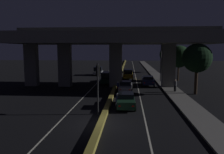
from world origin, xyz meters
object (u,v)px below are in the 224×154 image
car_dark_green_lead (126,100)px  motorcycle_red_filtering_mid (118,87)px  traffic_light_left_of_median (98,80)px  car_dark_blue_third (148,80)px  car_silver_second_oncoming (98,71)px  street_lamp (158,58)px  car_dark_green_lead_oncoming (107,78)px  car_silver_second (126,86)px  pedestrian_on_sidewalk (175,85)px  motorcycle_white_filtering_near (117,102)px  car_taxi_yellow_fourth (128,74)px

car_dark_green_lead → motorcycle_red_filtering_mid: size_ratio=2.45×
traffic_light_left_of_median → car_dark_blue_third: 17.44m
car_dark_green_lead → motorcycle_red_filtering_mid: 8.23m
car_silver_second_oncoming → motorcycle_red_filtering_mid: 19.80m
street_lamp → car_dark_green_lead_oncoming: bearing=-166.2°
car_silver_second → traffic_light_left_of_median: bearing=169.6°
traffic_light_left_of_median → pedestrian_on_sidewalk: (8.87, 10.65, -2.16)m
car_silver_second → car_dark_blue_third: car_dark_blue_third is taller
car_dark_green_lead → pedestrian_on_sidewalk: 10.35m
street_lamp → car_dark_green_lead: bearing=-107.2°
car_silver_second → car_dark_green_lead: bearing=-177.3°
car_silver_second_oncoming → car_dark_green_lead: bearing=12.4°
car_dark_blue_third → motorcycle_white_filtering_near: (-4.11, -14.18, -0.16)m
car_dark_blue_third → car_silver_second_oncoming: car_silver_second_oncoming is taller
car_taxi_yellow_fourth → street_lamp: bearing=-128.2°
car_dark_green_lead → car_silver_second: bearing=-1.2°
traffic_light_left_of_median → street_lamp: bearing=68.7°
car_taxi_yellow_fourth → car_silver_second_oncoming: bearing=50.4°
traffic_light_left_of_median → car_taxi_yellow_fourth: (2.48, 24.12, -2.15)m
car_dark_blue_third → car_taxi_yellow_fourth: size_ratio=0.90×
traffic_light_left_of_median → pedestrian_on_sidewalk: bearing=50.2°
street_lamp → car_dark_green_lead_oncoming: street_lamp is taller
traffic_light_left_of_median → car_silver_second: (2.26, 10.59, -2.35)m
car_dark_green_lead_oncoming → car_silver_second_oncoming: 12.39m
pedestrian_on_sidewalk → car_silver_second: bearing=-179.4°
car_taxi_yellow_fourth → pedestrian_on_sidewalk: 14.91m
car_silver_second → car_silver_second_oncoming: size_ratio=1.06×
car_taxi_yellow_fourth → car_silver_second_oncoming: car_silver_second_oncoming is taller
motorcycle_red_filtering_mid → car_dark_green_lead: bearing=-170.5°
car_silver_second_oncoming → traffic_light_left_of_median: bearing=6.7°
car_dark_green_lead_oncoming → motorcycle_white_filtering_near: car_dark_green_lead_oncoming is taller
car_silver_second_oncoming → motorcycle_white_filtering_near: car_silver_second_oncoming is taller
car_dark_blue_third → traffic_light_left_of_median: bearing=161.4°
car_dark_green_lead_oncoming → motorcycle_red_filtering_mid: size_ratio=2.44×
street_lamp → car_silver_second: street_lamp is taller
traffic_light_left_of_median → pedestrian_on_sidewalk: size_ratio=2.83×
street_lamp → pedestrian_on_sidewalk: 9.93m
car_taxi_yellow_fourth → motorcycle_white_filtering_near: 22.01m
motorcycle_white_filtering_near → pedestrian_on_sidewalk: size_ratio=1.13×
car_silver_second → car_taxi_yellow_fourth: bearing=0.7°
car_silver_second → motorcycle_white_filtering_near: bearing=177.1°
street_lamp → pedestrian_on_sidewalk: size_ratio=4.39×
car_dark_blue_third → car_dark_green_lead_oncoming: car_dark_green_lead_oncoming is taller
car_dark_blue_third → car_dark_green_lead_oncoming: 6.93m
street_lamp → motorcycle_red_filtering_mid: bearing=-125.4°
car_dark_green_lead_oncoming → motorcycle_red_filtering_mid: car_dark_green_lead_oncoming is taller
street_lamp → car_taxi_yellow_fourth: bearing=141.7°
car_silver_second → pedestrian_on_sidewalk: size_ratio=2.75×
street_lamp → car_dark_green_lead_oncoming: (-8.84, -2.17, -3.27)m
car_silver_second_oncoming → motorcycle_red_filtering_mid: car_silver_second_oncoming is taller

